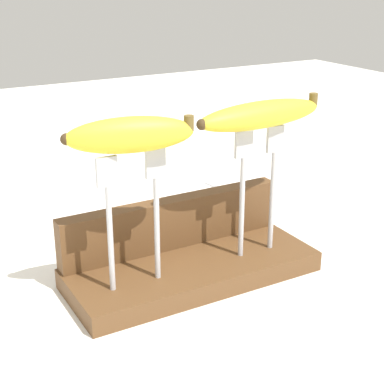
{
  "coord_description": "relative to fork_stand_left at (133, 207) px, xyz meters",
  "views": [
    {
      "loc": [
        -0.36,
        -0.64,
        0.4
      ],
      "look_at": [
        0.0,
        0.0,
        0.13
      ],
      "focal_mm": 56.35,
      "sensor_mm": 36.0,
      "label": 1
    }
  ],
  "objects": [
    {
      "name": "ground_plane",
      "position": [
        0.09,
        0.02,
        -0.13
      ],
      "size": [
        3.0,
        3.0,
        0.0
      ],
      "primitive_type": "plane",
      "color": "white"
    },
    {
      "name": "fork_stand_left",
      "position": [
        0.0,
        0.0,
        0.0
      ],
      "size": [
        0.09,
        0.01,
        0.17
      ],
      "color": "#B2B2B7",
      "rests_on": "wooden_board"
    },
    {
      "name": "wooden_board",
      "position": [
        0.09,
        0.02,
        -0.12
      ],
      "size": [
        0.34,
        0.14,
        0.03
      ],
      "primitive_type": "cube",
      "color": "brown",
      "rests_on": "ground"
    },
    {
      "name": "fork_stand_right",
      "position": [
        0.18,
        0.0,
        0.0
      ],
      "size": [
        0.08,
        0.01,
        0.18
      ],
      "color": "#B2B2B7",
      "rests_on": "wooden_board"
    },
    {
      "name": "fork_fallen_near",
      "position": [
        0.32,
        0.23,
        -0.13
      ],
      "size": [
        0.03,
        0.18,
        0.01
      ],
      "color": "#B2B2B7",
      "rests_on": "ground"
    },
    {
      "name": "banana_raised_right",
      "position": [
        0.18,
        -0.0,
        0.09
      ],
      "size": [
        0.2,
        0.05,
        0.04
      ],
      "color": "yellow",
      "rests_on": "fork_stand_right"
    },
    {
      "name": "board_backstop",
      "position": [
        0.09,
        0.07,
        -0.07
      ],
      "size": [
        0.33,
        0.03,
        0.07
      ],
      "primitive_type": "cube",
      "color": "brown",
      "rests_on": "wooden_board"
    },
    {
      "name": "banana_raised_left",
      "position": [
        -0.0,
        0.0,
        0.09
      ],
      "size": [
        0.16,
        0.07,
        0.04
      ],
      "color": "yellow",
      "rests_on": "fork_stand_left"
    }
  ]
}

